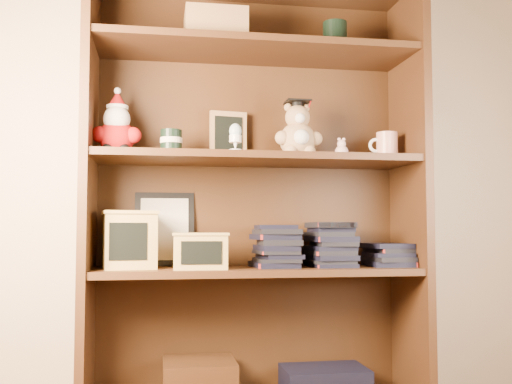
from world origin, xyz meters
The scene contains 16 objects.
bookcase centered at (-0.20, 1.36, 0.78)m, with size 1.20×0.35×1.60m.
shelf_lower centered at (-0.20, 1.30, 0.54)m, with size 1.14×0.33×0.02m.
shelf_upper centered at (-0.20, 1.30, 0.94)m, with size 1.14×0.33×0.02m.
santa_plush centered at (-0.69, 1.30, 1.04)m, with size 0.17×0.12×0.24m.
teachers_tin centered at (-0.50, 1.30, 0.99)m, with size 0.08×0.08×0.09m.
chalkboard_plaque centered at (-0.29, 1.42, 1.04)m, with size 0.14×0.09×0.18m.
egg_cup centered at (-0.29, 1.23, 1.01)m, with size 0.05×0.05×0.10m.
grad_teddy_bear centered at (-0.05, 1.30, 1.03)m, with size 0.18×0.15×0.21m.
pink_figurine centered at (0.12, 1.31, 0.98)m, with size 0.05×0.05×0.08m.
teacher_mug centered at (0.30, 1.30, 1.00)m, with size 0.11×0.08×0.10m.
certificate_frame centered at (-0.52, 1.44, 0.69)m, with size 0.22×0.06×0.27m.
treats_box centered at (-0.65, 1.30, 0.65)m, with size 0.20×0.20×0.20m.
pencils_box centered at (-0.41, 1.24, 0.61)m, with size 0.19×0.14×0.12m.
book_stack_left centered at (-0.13, 1.30, 0.62)m, with size 0.14×0.20×0.14m.
book_stack_mid centered at (0.07, 1.30, 0.63)m, with size 0.14×0.20×0.16m.
book_stack_right centered at (0.30, 1.30, 0.59)m, with size 0.14×0.20×0.08m.
Camera 1 is at (-0.55, -0.81, 0.68)m, focal length 42.00 mm.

